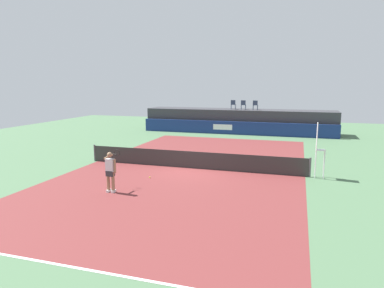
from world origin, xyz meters
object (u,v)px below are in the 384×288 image
(net_post_far, at_px, (310,167))
(umpire_chair, at_px, (319,146))
(spectator_chair_center, at_px, (255,105))
(spectator_chair_far_left, at_px, (233,104))
(net_post_near, at_px, (95,153))
(spectator_chair_left, at_px, (243,104))
(tennis_player, at_px, (111,170))
(tennis_ball, at_px, (150,177))

(net_post_far, bearing_deg, umpire_chair, -0.19)
(spectator_chair_center, distance_m, net_post_far, 15.83)
(spectator_chair_far_left, bearing_deg, spectator_chair_center, -4.60)
(spectator_chair_center, xyz_separation_m, umpire_chair, (4.95, -14.98, -1.11))
(umpire_chair, relative_size, net_post_near, 2.76)
(spectator_chair_far_left, xyz_separation_m, spectator_chair_left, (1.01, -0.19, 0.00))
(spectator_chair_far_left, bearing_deg, net_post_far, -66.01)
(umpire_chair, distance_m, tennis_player, 10.06)
(spectator_chair_far_left, bearing_deg, net_post_near, -110.48)
(spectator_chair_center, xyz_separation_m, net_post_far, (4.61, -14.98, -2.19))
(umpire_chair, bearing_deg, tennis_ball, -162.21)
(umpire_chair, distance_m, net_post_far, 1.14)
(tennis_player, bearing_deg, umpire_chair, 30.60)
(net_post_far, xyz_separation_m, tennis_ball, (-7.63, -2.56, -0.46))
(umpire_chair, xyz_separation_m, tennis_player, (-8.64, -5.11, -0.63))
(spectator_chair_far_left, relative_size, net_post_far, 0.89)
(spectator_chair_far_left, distance_m, net_post_near, 16.32)
(spectator_chair_far_left, height_order, net_post_far, spectator_chair_far_left)
(spectator_chair_far_left, height_order, spectator_chair_center, same)
(net_post_near, bearing_deg, spectator_chair_far_left, 69.52)
(spectator_chair_center, distance_m, umpire_chair, 15.81)
(spectator_chair_left, relative_size, tennis_player, 0.50)
(tennis_player, height_order, tennis_ball, tennis_player)
(spectator_chair_left, bearing_deg, tennis_ball, -96.17)
(umpire_chair, bearing_deg, tennis_player, -149.40)
(spectator_chair_left, relative_size, net_post_near, 0.89)
(spectator_chair_center, bearing_deg, spectator_chair_left, -179.10)
(spectator_chair_left, height_order, tennis_player, spectator_chair_left)
(spectator_chair_left, height_order, spectator_chair_center, same)
(spectator_chair_center, xyz_separation_m, tennis_ball, (-3.01, -17.53, -2.66))
(spectator_chair_far_left, bearing_deg, umpire_chair, -64.95)
(umpire_chair, height_order, net_post_near, umpire_chair)
(spectator_chair_far_left, relative_size, tennis_ball, 13.06)
(net_post_near, height_order, tennis_ball, net_post_near)
(spectator_chair_center, distance_m, tennis_player, 20.50)
(spectator_chair_far_left, xyz_separation_m, tennis_ball, (-0.89, -17.71, -2.66))
(spectator_chair_center, bearing_deg, spectator_chair_far_left, 175.40)
(spectator_chair_left, distance_m, tennis_ball, 17.82)
(tennis_ball, bearing_deg, net_post_near, 151.81)
(net_post_near, height_order, tennis_player, tennis_player)
(spectator_chair_center, relative_size, tennis_ball, 13.06)
(spectator_chair_left, distance_m, spectator_chair_center, 1.12)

